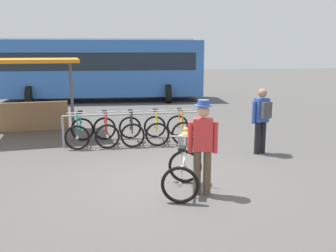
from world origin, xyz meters
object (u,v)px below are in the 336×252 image
(racked_bike_yellow, at_px, (156,129))
(person_with_featured_bike, at_px, (203,143))
(racked_bike_black, at_px, (131,130))
(bus_distant, at_px, (101,66))
(racked_bike_teal, at_px, (80,132))
(racked_bike_orange, at_px, (180,128))
(racked_bike_red, at_px, (106,131))
(market_stall, at_px, (27,88))
(featured_bicycle, at_px, (183,165))
(pedestrian_with_backpack, at_px, (262,117))

(racked_bike_yellow, bearing_deg, person_with_featured_bike, -85.68)
(racked_bike_black, height_order, bus_distant, bus_distant)
(racked_bike_teal, height_order, racked_bike_orange, same)
(racked_bike_red, height_order, racked_bike_black, same)
(racked_bike_black, relative_size, market_stall, 0.33)
(market_stall, bearing_deg, racked_bike_teal, -47.92)
(person_with_featured_bike, relative_size, bus_distant, 0.17)
(racked_bike_orange, height_order, featured_bicycle, featured_bicycle)
(person_with_featured_bike, height_order, market_stall, market_stall)
(racked_bike_red, height_order, racked_bike_yellow, same)
(racked_bike_teal, xyz_separation_m, racked_bike_black, (1.40, 0.02, -0.00))
(pedestrian_with_backpack, bearing_deg, featured_bicycle, -139.15)
(racked_bike_black, bearing_deg, market_stall, 149.35)
(racked_bike_teal, relative_size, person_with_featured_bike, 0.66)
(featured_bicycle, bearing_deg, racked_bike_red, 110.96)
(racked_bike_orange, distance_m, featured_bicycle, 3.78)
(racked_bike_red, bearing_deg, market_stall, 142.30)
(person_with_featured_bike, bearing_deg, bus_distant, 98.29)
(racked_bike_yellow, bearing_deg, market_stall, 154.38)
(featured_bicycle, bearing_deg, racked_bike_orange, 79.56)
(racked_bike_teal, bearing_deg, racked_bike_orange, 0.66)
(featured_bicycle, relative_size, market_stall, 0.38)
(racked_bike_teal, xyz_separation_m, racked_bike_orange, (2.80, 0.03, -0.00))
(racked_bike_teal, distance_m, racked_bike_red, 0.70)
(featured_bicycle, height_order, bus_distant, bus_distant)
(racked_bike_yellow, bearing_deg, racked_bike_black, -179.34)
(racked_bike_orange, height_order, market_stall, market_stall)
(pedestrian_with_backpack, bearing_deg, racked_bike_orange, 136.34)
(person_with_featured_bike, xyz_separation_m, market_stall, (-4.04, 5.77, 0.45))
(featured_bicycle, bearing_deg, person_with_featured_bike, -43.13)
(racked_bike_orange, bearing_deg, pedestrian_with_backpack, -43.66)
(pedestrian_with_backpack, relative_size, bus_distant, 0.16)
(racked_bike_yellow, xyz_separation_m, pedestrian_with_backpack, (2.42, -1.63, 0.57))
(racked_bike_yellow, distance_m, racked_bike_orange, 0.70)
(bus_distant, xyz_separation_m, market_stall, (-2.16, -7.18, -0.35))
(featured_bicycle, bearing_deg, market_stall, 124.32)
(racked_bike_black, distance_m, market_stall, 3.68)
(racked_bike_yellow, xyz_separation_m, featured_bicycle, (0.01, -3.71, 0.12))
(racked_bike_teal, xyz_separation_m, pedestrian_with_backpack, (4.52, -1.61, 0.57))
(racked_bike_yellow, relative_size, racked_bike_orange, 1.01)
(bus_distant, bearing_deg, racked_bike_teal, -93.26)
(racked_bike_red, bearing_deg, pedestrian_with_backpack, -22.93)
(racked_bike_yellow, xyz_separation_m, market_stall, (-3.74, 1.79, 1.03))
(featured_bicycle, distance_m, bus_distant, 12.85)
(racked_bike_red, relative_size, person_with_featured_bike, 0.67)
(racked_bike_yellow, distance_m, person_with_featured_bike, 4.03)
(person_with_featured_bike, bearing_deg, racked_bike_yellow, 94.32)
(person_with_featured_bike, relative_size, market_stall, 0.52)
(person_with_featured_bike, distance_m, market_stall, 7.06)
(racked_bike_teal, bearing_deg, racked_bike_black, 0.66)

